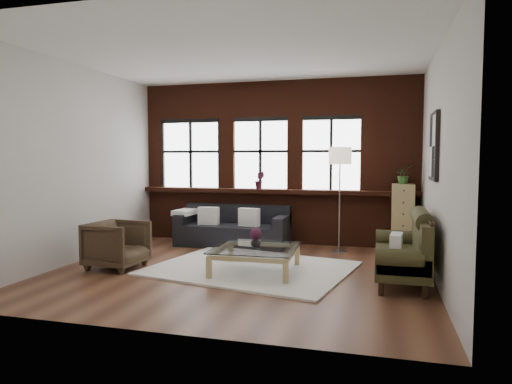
% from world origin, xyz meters
% --- Properties ---
extents(floor, '(5.50, 5.50, 0.00)m').
position_xyz_m(floor, '(0.00, 0.00, 0.00)').
color(floor, '#55301F').
rests_on(floor, ground).
extents(ceiling, '(5.50, 5.50, 0.00)m').
position_xyz_m(ceiling, '(0.00, 0.00, 3.20)').
color(ceiling, white).
rests_on(ceiling, ground).
extents(wall_back, '(5.50, 0.00, 5.50)m').
position_xyz_m(wall_back, '(0.00, 2.50, 1.60)').
color(wall_back, beige).
rests_on(wall_back, ground).
extents(wall_front, '(5.50, 0.00, 5.50)m').
position_xyz_m(wall_front, '(0.00, -2.50, 1.60)').
color(wall_front, beige).
rests_on(wall_front, ground).
extents(wall_left, '(0.00, 5.00, 5.00)m').
position_xyz_m(wall_left, '(-2.75, 0.00, 1.60)').
color(wall_left, beige).
rests_on(wall_left, ground).
extents(wall_right, '(0.00, 5.00, 5.00)m').
position_xyz_m(wall_right, '(2.75, 0.00, 1.60)').
color(wall_right, beige).
rests_on(wall_right, ground).
extents(brick_backwall, '(5.50, 0.12, 3.20)m').
position_xyz_m(brick_backwall, '(0.00, 2.44, 1.60)').
color(brick_backwall, '#491E11').
rests_on(brick_backwall, floor).
extents(sill_ledge, '(5.50, 0.30, 0.08)m').
position_xyz_m(sill_ledge, '(0.00, 2.35, 1.04)').
color(sill_ledge, '#491E11').
rests_on(sill_ledge, brick_backwall).
extents(window_left, '(1.38, 0.10, 1.50)m').
position_xyz_m(window_left, '(-1.80, 2.45, 1.75)').
color(window_left, black).
rests_on(window_left, brick_backwall).
extents(window_mid, '(1.38, 0.10, 1.50)m').
position_xyz_m(window_mid, '(-0.30, 2.45, 1.75)').
color(window_mid, black).
rests_on(window_mid, brick_backwall).
extents(window_right, '(1.38, 0.10, 1.50)m').
position_xyz_m(window_right, '(1.10, 2.45, 1.75)').
color(window_right, black).
rests_on(window_right, brick_backwall).
extents(wall_poster, '(0.05, 0.74, 0.94)m').
position_xyz_m(wall_poster, '(2.72, 0.30, 1.85)').
color(wall_poster, black).
rests_on(wall_poster, wall_right).
extents(shag_rug, '(3.26, 2.78, 0.03)m').
position_xyz_m(shag_rug, '(0.14, 0.18, 0.02)').
color(shag_rug, white).
rests_on(shag_rug, floor).
extents(dark_sofa, '(2.14, 0.87, 0.77)m').
position_xyz_m(dark_sofa, '(-0.71, 1.90, 0.39)').
color(dark_sofa, black).
rests_on(dark_sofa, floor).
extents(pillow_a, '(0.41, 0.16, 0.34)m').
position_xyz_m(pillow_a, '(-1.17, 1.80, 0.58)').
color(pillow_a, white).
rests_on(pillow_a, dark_sofa).
extents(pillow_b, '(0.42, 0.20, 0.34)m').
position_xyz_m(pillow_b, '(-0.36, 1.80, 0.58)').
color(pillow_b, white).
rests_on(pillow_b, dark_sofa).
extents(vintage_settee, '(0.76, 1.72, 0.92)m').
position_xyz_m(vintage_settee, '(2.30, 0.04, 0.46)').
color(vintage_settee, '#353218').
rests_on(vintage_settee, floor).
extents(pillow_settee, '(0.18, 0.39, 0.34)m').
position_xyz_m(pillow_settee, '(2.22, -0.48, 0.57)').
color(pillow_settee, white).
rests_on(pillow_settee, vintage_settee).
extents(armchair, '(0.85, 0.83, 0.72)m').
position_xyz_m(armchair, '(-1.88, -0.28, 0.36)').
color(armchair, '#382B1C').
rests_on(armchair, floor).
extents(coffee_table, '(1.23, 1.23, 0.40)m').
position_xyz_m(coffee_table, '(0.27, -0.04, 0.19)').
color(coffee_table, tan).
rests_on(coffee_table, shag_rug).
extents(vase, '(0.16, 0.16, 0.16)m').
position_xyz_m(vase, '(0.27, -0.04, 0.47)').
color(vase, '#B2B2B2').
rests_on(vase, coffee_table).
extents(flowers, '(0.18, 0.18, 0.18)m').
position_xyz_m(flowers, '(0.27, -0.04, 0.58)').
color(flowers, '#46182D').
rests_on(flowers, vase).
extents(drawer_chest, '(0.38, 0.38, 1.23)m').
position_xyz_m(drawer_chest, '(2.42, 2.05, 0.62)').
color(drawer_chest, tan).
rests_on(drawer_chest, floor).
extents(potted_plant_top, '(0.38, 0.36, 0.33)m').
position_xyz_m(potted_plant_top, '(2.42, 2.05, 1.40)').
color(potted_plant_top, '#2D5923').
rests_on(potted_plant_top, drawer_chest).
extents(floor_lamp, '(0.40, 0.40, 2.03)m').
position_xyz_m(floor_lamp, '(1.32, 1.80, 1.02)').
color(floor_lamp, '#A5A5A8').
rests_on(floor_lamp, floor).
extents(sill_plant, '(0.20, 0.17, 0.35)m').
position_xyz_m(sill_plant, '(-0.29, 2.32, 1.25)').
color(sill_plant, '#46182D').
rests_on(sill_plant, sill_ledge).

